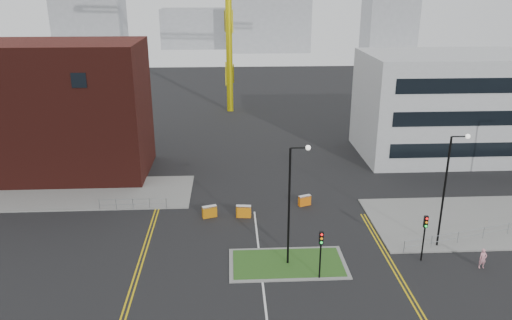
% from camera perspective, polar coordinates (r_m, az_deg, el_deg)
% --- Properties ---
extents(pavement_left, '(28.00, 8.00, 0.12)m').
position_cam_1_polar(pavement_left, '(52.92, -22.70, -3.59)').
color(pavement_left, slate).
rests_on(pavement_left, ground).
extents(pavement_right, '(24.00, 10.00, 0.12)m').
position_cam_1_polar(pavement_right, '(48.85, 26.91, -6.16)').
color(pavement_right, slate).
rests_on(pavement_right, ground).
extents(island_kerb, '(8.60, 4.60, 0.08)m').
position_cam_1_polar(island_kerb, '(37.52, 3.63, -11.73)').
color(island_kerb, slate).
rests_on(island_kerb, ground).
extents(grass_island, '(8.00, 4.00, 0.12)m').
position_cam_1_polar(grass_island, '(37.51, 3.64, -11.70)').
color(grass_island, '#234A18').
rests_on(grass_island, ground).
extents(brick_building, '(24.20, 10.07, 14.24)m').
position_cam_1_polar(brick_building, '(57.31, -24.50, 5.04)').
color(brick_building, '#3F140F').
rests_on(brick_building, ground).
extents(office_block, '(25.00, 12.20, 12.00)m').
position_cam_1_polar(office_block, '(63.89, 23.19, 5.79)').
color(office_block, silver).
rests_on(office_block, ground).
extents(streetlamp_island, '(1.46, 0.36, 9.18)m').
position_cam_1_polar(streetlamp_island, '(35.06, 4.18, -4.19)').
color(streetlamp_island, black).
rests_on(streetlamp_island, ground).
extents(streetlamp_right_near, '(1.46, 0.36, 9.18)m').
position_cam_1_polar(streetlamp_right_near, '(40.08, 21.11, -2.40)').
color(streetlamp_right_near, black).
rests_on(streetlamp_right_near, ground).
extents(traffic_light_island, '(0.28, 0.33, 3.65)m').
position_cam_1_polar(traffic_light_island, '(34.81, 7.43, -9.73)').
color(traffic_light_island, black).
rests_on(traffic_light_island, ground).
extents(traffic_light_right, '(0.28, 0.33, 3.65)m').
position_cam_1_polar(traffic_light_right, '(38.67, 18.74, -7.54)').
color(traffic_light_right, black).
rests_on(traffic_light_right, ground).
extents(railing_left, '(6.05, 0.05, 1.10)m').
position_cam_1_polar(railing_left, '(46.71, -13.90, -4.73)').
color(railing_left, gray).
rests_on(railing_left, ground).
extents(railing_right, '(19.05, 5.05, 1.10)m').
position_cam_1_polar(railing_right, '(45.89, 26.90, -6.79)').
color(railing_right, gray).
rests_on(railing_right, ground).
extents(centre_line, '(0.15, 30.00, 0.01)m').
position_cam_1_polar(centre_line, '(32.42, 1.21, -17.41)').
color(centre_line, silver).
rests_on(centre_line, ground).
extents(yellow_left_a, '(0.12, 24.00, 0.01)m').
position_cam_1_polar(yellow_left_a, '(39.66, -12.98, -10.44)').
color(yellow_left_a, gold).
rests_on(yellow_left_a, ground).
extents(yellow_left_b, '(0.12, 24.00, 0.01)m').
position_cam_1_polar(yellow_left_b, '(39.61, -12.55, -10.45)').
color(yellow_left_b, gold).
rests_on(yellow_left_b, ground).
extents(yellow_right_a, '(0.12, 20.00, 0.01)m').
position_cam_1_polar(yellow_right_a, '(37.45, 15.76, -12.64)').
color(yellow_right_a, gold).
rests_on(yellow_right_a, ground).
extents(yellow_right_b, '(0.12, 20.00, 0.01)m').
position_cam_1_polar(yellow_right_b, '(37.55, 16.20, -12.60)').
color(yellow_right_b, gold).
rests_on(yellow_right_b, ground).
extents(skyline_a, '(18.00, 12.00, 22.00)m').
position_cam_1_polar(skyline_a, '(148.99, -18.49, 15.34)').
color(skyline_a, gray).
rests_on(skyline_a, ground).
extents(skyline_b, '(24.00, 12.00, 16.00)m').
position_cam_1_polar(skyline_b, '(154.72, 1.47, 15.30)').
color(skyline_b, gray).
rests_on(skyline_b, ground).
extents(skyline_c, '(14.00, 12.00, 28.00)m').
position_cam_1_polar(skyline_c, '(156.17, 15.15, 16.91)').
color(skyline_c, gray).
rests_on(skyline_c, ground).
extents(skyline_d, '(30.00, 12.00, 12.00)m').
position_cam_1_polar(skyline_d, '(164.49, -5.30, 14.78)').
color(skyline_d, gray).
rests_on(skyline_d, ground).
extents(pedestrian, '(0.57, 0.39, 1.53)m').
position_cam_1_polar(pedestrian, '(40.13, 24.50, -10.22)').
color(pedestrian, pink).
rests_on(pedestrian, ground).
extents(barrier_left, '(1.34, 0.58, 1.09)m').
position_cam_1_polar(barrier_left, '(44.10, -1.43, -5.83)').
color(barrier_left, orange).
rests_on(barrier_left, ground).
extents(barrier_mid, '(1.33, 0.79, 1.06)m').
position_cam_1_polar(barrier_mid, '(44.26, -5.34, -5.84)').
color(barrier_mid, '#CC760B').
rests_on(barrier_mid, ground).
extents(barrier_right, '(1.23, 0.79, 0.98)m').
position_cam_1_polar(barrier_right, '(46.56, 5.58, -4.58)').
color(barrier_right, orange).
rests_on(barrier_right, ground).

